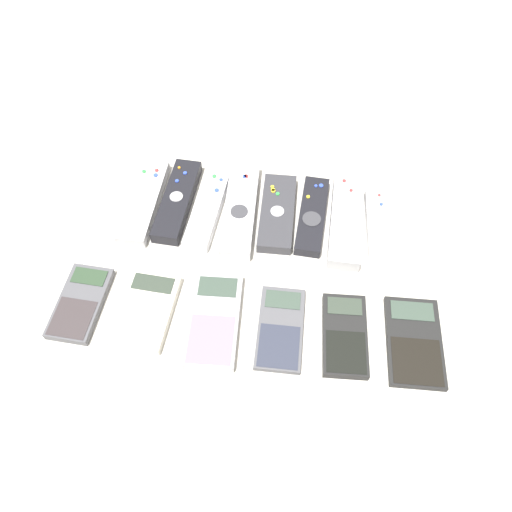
{
  "coord_description": "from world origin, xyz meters",
  "views": [
    {
      "loc": [
        0.06,
        -0.42,
        0.69
      ],
      "look_at": [
        0.0,
        0.02,
        0.01
      ],
      "focal_mm": 35.0,
      "sensor_mm": 36.0,
      "label": 1
    }
  ],
  "objects_px": {
    "remote_0": "(144,201)",
    "remote_6": "(346,219)",
    "remote_4": "(277,213)",
    "calculator_5": "(414,341)",
    "remote_3": "(240,209)",
    "calculator_4": "(345,335)",
    "remote_2": "(207,209)",
    "calculator_0": "(81,303)",
    "remote_7": "(384,227)",
    "calculator_1": "(146,310)",
    "calculator_2": "(214,320)",
    "remote_5": "(312,216)",
    "calculator_3": "(280,328)",
    "remote_1": "(177,201)"
  },
  "relations": [
    {
      "from": "remote_0",
      "to": "remote_6",
      "type": "relative_size",
      "value": 0.93
    },
    {
      "from": "remote_4",
      "to": "calculator_5",
      "type": "bearing_deg",
      "value": -44.62
    },
    {
      "from": "remote_3",
      "to": "calculator_4",
      "type": "distance_m",
      "value": 0.29
    },
    {
      "from": "calculator_4",
      "to": "remote_0",
      "type": "bearing_deg",
      "value": 146.28
    },
    {
      "from": "remote_2",
      "to": "remote_6",
      "type": "xyz_separation_m",
      "value": [
        0.24,
        0.01,
        0.0
      ]
    },
    {
      "from": "remote_4",
      "to": "remote_3",
      "type": "bearing_deg",
      "value": -179.6
    },
    {
      "from": "remote_3",
      "to": "calculator_0",
      "type": "relative_size",
      "value": 1.54
    },
    {
      "from": "remote_7",
      "to": "calculator_1",
      "type": "relative_size",
      "value": 1.17
    },
    {
      "from": "remote_0",
      "to": "calculator_4",
      "type": "xyz_separation_m",
      "value": [
        0.36,
        -0.21,
        -0.0
      ]
    },
    {
      "from": "calculator_2",
      "to": "calculator_5",
      "type": "xyz_separation_m",
      "value": [
        0.3,
        0.01,
        -0.0
      ]
    },
    {
      "from": "remote_5",
      "to": "calculator_1",
      "type": "xyz_separation_m",
      "value": [
        -0.24,
        -0.22,
        -0.0
      ]
    },
    {
      "from": "remote_3",
      "to": "calculator_3",
      "type": "height_order",
      "value": "remote_3"
    },
    {
      "from": "remote_6",
      "to": "calculator_1",
      "type": "xyz_separation_m",
      "value": [
        -0.3,
        -0.22,
        -0.01
      ]
    },
    {
      "from": "remote_6",
      "to": "calculator_2",
      "type": "bearing_deg",
      "value": -130.44
    },
    {
      "from": "remote_0",
      "to": "remote_5",
      "type": "relative_size",
      "value": 1.12
    },
    {
      "from": "calculator_2",
      "to": "calculator_3",
      "type": "xyz_separation_m",
      "value": [
        0.1,
        0.0,
        -0.0
      ]
    },
    {
      "from": "remote_6",
      "to": "calculator_3",
      "type": "bearing_deg",
      "value": -111.78
    },
    {
      "from": "remote_2",
      "to": "calculator_4",
      "type": "relative_size",
      "value": 1.28
    },
    {
      "from": "calculator_2",
      "to": "remote_2",
      "type": "bearing_deg",
      "value": 99.96
    },
    {
      "from": "remote_7",
      "to": "calculator_4",
      "type": "relative_size",
      "value": 1.16
    },
    {
      "from": "remote_0",
      "to": "remote_3",
      "type": "distance_m",
      "value": 0.17
    },
    {
      "from": "calculator_1",
      "to": "calculator_5",
      "type": "height_order",
      "value": "calculator_1"
    },
    {
      "from": "calculator_0",
      "to": "calculator_2",
      "type": "xyz_separation_m",
      "value": [
        0.21,
        -0.0,
        0.0
      ]
    },
    {
      "from": "calculator_1",
      "to": "calculator_2",
      "type": "distance_m",
      "value": 0.11
    },
    {
      "from": "remote_2",
      "to": "calculator_4",
      "type": "xyz_separation_m",
      "value": [
        0.25,
        -0.21,
        -0.0
      ]
    },
    {
      "from": "remote_2",
      "to": "remote_3",
      "type": "distance_m",
      "value": 0.06
    },
    {
      "from": "remote_1",
      "to": "remote_3",
      "type": "relative_size",
      "value": 0.88
    },
    {
      "from": "remote_2",
      "to": "calculator_5",
      "type": "bearing_deg",
      "value": -26.24
    },
    {
      "from": "remote_3",
      "to": "calculator_3",
      "type": "xyz_separation_m",
      "value": [
        0.09,
        -0.21,
        -0.01
      ]
    },
    {
      "from": "remote_1",
      "to": "calculator_4",
      "type": "bearing_deg",
      "value": -33.72
    },
    {
      "from": "remote_7",
      "to": "remote_6",
      "type": "bearing_deg",
      "value": 171.19
    },
    {
      "from": "remote_2",
      "to": "remote_4",
      "type": "distance_m",
      "value": 0.12
    },
    {
      "from": "remote_0",
      "to": "remote_5",
      "type": "distance_m",
      "value": 0.3
    },
    {
      "from": "remote_2",
      "to": "remote_3",
      "type": "height_order",
      "value": "remote_3"
    },
    {
      "from": "remote_0",
      "to": "remote_2",
      "type": "distance_m",
      "value": 0.11
    },
    {
      "from": "remote_2",
      "to": "remote_5",
      "type": "height_order",
      "value": "same"
    },
    {
      "from": "remote_1",
      "to": "remote_2",
      "type": "xyz_separation_m",
      "value": [
        0.06,
        -0.01,
        -0.0
      ]
    },
    {
      "from": "remote_6",
      "to": "remote_7",
      "type": "distance_m",
      "value": 0.07
    },
    {
      "from": "calculator_3",
      "to": "remote_4",
      "type": "bearing_deg",
      "value": 96.09
    },
    {
      "from": "calculator_2",
      "to": "calculator_4",
      "type": "bearing_deg",
      "value": -2.97
    },
    {
      "from": "remote_3",
      "to": "remote_0",
      "type": "bearing_deg",
      "value": 178.0
    },
    {
      "from": "remote_4",
      "to": "calculator_4",
      "type": "xyz_separation_m",
      "value": [
        0.13,
        -0.22,
        -0.0
      ]
    },
    {
      "from": "remote_1",
      "to": "calculator_5",
      "type": "distance_m",
      "value": 0.46
    },
    {
      "from": "remote_0",
      "to": "calculator_5",
      "type": "height_order",
      "value": "remote_0"
    },
    {
      "from": "remote_0",
      "to": "calculator_0",
      "type": "relative_size",
      "value": 1.4
    },
    {
      "from": "remote_2",
      "to": "remote_7",
      "type": "distance_m",
      "value": 0.31
    },
    {
      "from": "remote_1",
      "to": "calculator_0",
      "type": "xyz_separation_m",
      "value": [
        -0.1,
        -0.22,
        -0.0
      ]
    },
    {
      "from": "remote_0",
      "to": "remote_4",
      "type": "distance_m",
      "value": 0.24
    },
    {
      "from": "remote_3",
      "to": "calculator_5",
      "type": "distance_m",
      "value": 0.36
    },
    {
      "from": "remote_6",
      "to": "calculator_5",
      "type": "distance_m",
      "value": 0.24
    }
  ]
}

